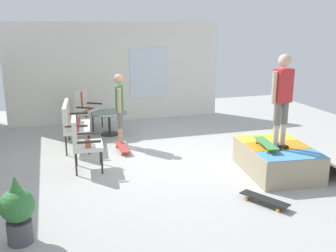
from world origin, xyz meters
The scene contains 13 objects.
ground_plane centered at (0.00, 0.00, -0.05)m, with size 12.00×12.00×0.10m, color #B2B2AD.
house_facade centered at (3.80, 0.49, 1.39)m, with size 0.23×6.00×2.77m.
skate_ramp centered at (-1.18, -1.65, 0.27)m, with size 1.75×2.01×0.54m.
patio_bench centered at (1.55, 1.93, 0.62)m, with size 1.30×0.68×1.02m.
patio_chair_near_house centered at (3.06, 1.50, 0.61)m, with size 0.82×0.80×1.02m.
patio_chair_by_wall centered at (0.03, 1.85, 0.61)m, with size 0.66×0.59×1.02m.
patio_table centered at (2.32, 0.99, 0.40)m, with size 0.90×0.90×0.57m.
person_watching centered at (1.35, 0.88, 0.96)m, with size 0.47×0.29×1.65m.
person_skater centered at (-1.30, -1.55, 1.52)m, with size 0.29×0.47×1.69m.
skateboard_by_bench centered at (0.94, 0.91, 0.08)m, with size 0.81×0.23×0.10m.
skateboard_spare centered at (-2.28, -0.72, 0.08)m, with size 0.80×0.56×0.10m.
skateboard_on_ramp centered at (-1.23, -1.33, 0.62)m, with size 0.82×0.33×0.10m.
potted_plant centered at (-2.32, 2.85, 0.47)m, with size 0.44×0.44×0.92m.
Camera 1 is at (-7.15, 2.34, 2.75)m, focal length 41.64 mm.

